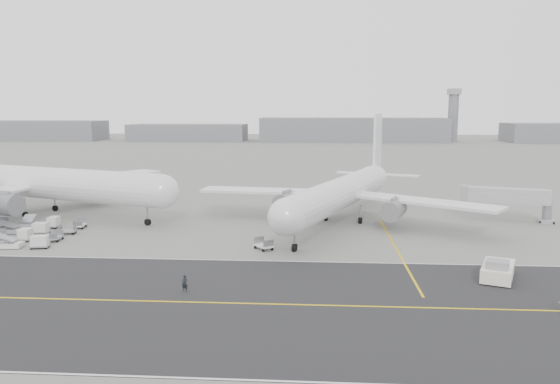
# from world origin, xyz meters

# --- Properties ---
(ground) EXTENTS (700.00, 700.00, 0.00)m
(ground) POSITION_xyz_m (0.00, 0.00, 0.00)
(ground) COLOR gray
(ground) RESTS_ON ground
(taxiway) EXTENTS (220.00, 59.00, 0.03)m
(taxiway) POSITION_xyz_m (5.02, -17.98, 0.01)
(taxiway) COLOR #2C2C2E
(taxiway) RESTS_ON ground
(horizon_buildings) EXTENTS (520.00, 28.00, 28.00)m
(horizon_buildings) POSITION_xyz_m (30.00, 260.00, 0.00)
(horizon_buildings) COLOR slate
(horizon_buildings) RESTS_ON ground
(control_tower) EXTENTS (7.00, 7.00, 31.25)m
(control_tower) POSITION_xyz_m (100.00, 265.00, 16.25)
(control_tower) COLOR slate
(control_tower) RESTS_ON ground
(airliner_a) EXTENTS (58.28, 57.22, 20.94)m
(airliner_a) POSITION_xyz_m (-32.88, 26.48, 6.03)
(airliner_a) COLOR white
(airliner_a) RESTS_ON ground
(airliner_b) EXTENTS (50.76, 51.69, 18.66)m
(airliner_b) POSITION_xyz_m (23.17, 23.02, 5.38)
(airliner_b) COLOR white
(airliner_b) RESTS_ON ground
(pushback_tug) EXTENTS (5.65, 9.04, 2.59)m
(pushback_tug) POSITION_xyz_m (39.83, -7.98, 1.07)
(pushback_tug) COLOR white
(pushback_tug) RESTS_ON ground
(jet_bridge) EXTENTS (15.83, 7.19, 5.94)m
(jet_bridge) POSITION_xyz_m (52.29, 26.92, 4.14)
(jet_bridge) COLOR gray
(jet_bridge) RESTS_ON ground
(gse_cluster) EXTENTS (28.03, 23.18, 1.93)m
(gse_cluster) POSITION_xyz_m (-29.75, 8.77, 0.00)
(gse_cluster) COLOR #A0A0A5
(gse_cluster) RESTS_ON ground
(stray_dolly) EXTENTS (3.02, 3.20, 1.69)m
(stray_dolly) POSITION_xyz_m (11.23, 3.60, 0.00)
(stray_dolly) COLOR silver
(stray_dolly) RESTS_ON ground
(ground_crew_a) EXTENTS (0.76, 0.57, 1.87)m
(ground_crew_a) POSITION_xyz_m (4.37, -14.72, 0.93)
(ground_crew_a) COLOR black
(ground_crew_a) RESTS_ON ground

